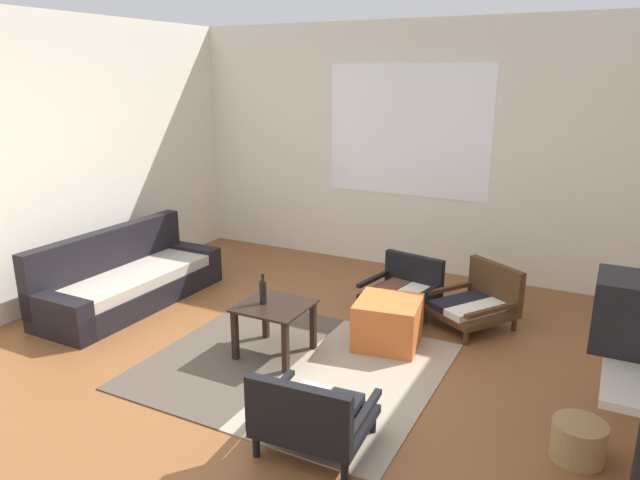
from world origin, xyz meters
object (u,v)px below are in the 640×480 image
Objects in this scene: coffee_table at (275,316)px; armchair_striped_foreground at (311,416)px; glass_bottle at (263,291)px; armchair_by_window at (404,287)px; wicker_basket at (578,440)px; ottoman_orange at (388,323)px; couch at (128,281)px; armchair_corner at (477,301)px.

armchair_striped_foreground reaches higher than coffee_table.
armchair_by_window is at bearing 63.24° from glass_bottle.
ottoman_orange is at bearing 150.23° from wicker_basket.
glass_bottle is at bearing -116.76° from armchair_by_window.
couch is 7.61× the size of glass_bottle.
coffee_table is 2.15× the size of glass_bottle.
ottoman_orange is 2.02× the size of glass_bottle.
couch is 6.15× the size of wicker_basket.
armchair_by_window is 2.31× the size of wicker_basket.
armchair_by_window reaches higher than wicker_basket.
glass_bottle reaches higher than ottoman_orange.
couch reaches higher than wicker_basket.
armchair_striped_foreground is at bearing -84.13° from armchair_by_window.
coffee_table is 1.27m from armchair_striped_foreground.
armchair_by_window is 1.41× the size of ottoman_orange.
coffee_table is 0.79× the size of armchair_striped_foreground.
armchair_by_window is at bearing 95.87° from armchair_striped_foreground.
glass_bottle is (-0.82, -0.58, 0.33)m from ottoman_orange.
armchair_corner reaches higher than armchair_by_window.
ottoman_orange is at bearing -126.30° from armchair_corner.
glass_bottle is at bearing -9.68° from couch.
couch is 2.59m from ottoman_orange.
armchair_by_window reaches higher than coffee_table.
armchair_corner is 1.87m from wicker_basket.
coffee_table is 0.75× the size of armchair_by_window.
coffee_table is (1.84, -0.28, 0.11)m from couch.
armchair_striped_foreground is (0.24, -2.29, 0.01)m from armchair_by_window.
armchair_corner reaches higher than coffee_table.
coffee_table is at bearing 172.47° from wicker_basket.
glass_bottle is (1.75, -0.30, 0.31)m from couch.
armchair_striped_foreground is 2.21× the size of wicker_basket.
couch reaches higher than glass_bottle.
glass_bottle reaches higher than armchair_corner.
armchair_by_window is 1.05× the size of armchair_striped_foreground.
coffee_table is 1.74× the size of wicker_basket.
armchair_by_window is at bearing 65.94° from coffee_table.
couch is 3.29m from armchair_corner.
wicker_basket is at bearing -8.03° from couch.
coffee_table is at bearing -114.06° from armchair_by_window.
wicker_basket is (1.50, -0.86, -0.08)m from ottoman_orange.
armchair_striped_foreground reaches higher than wicker_basket.
coffee_table is 1.47m from armchair_by_window.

